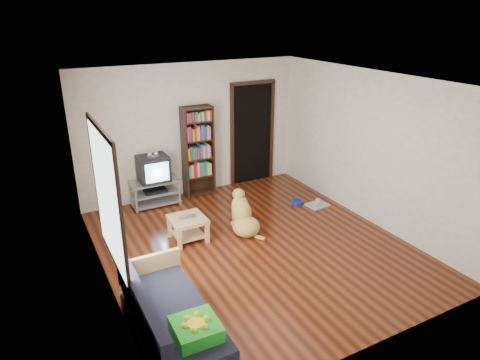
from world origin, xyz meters
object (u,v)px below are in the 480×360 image
grey_rag (318,205)px  bookshelf (198,147)px  crt_tv (153,168)px  tv_stand (155,192)px  dog_bowl (297,202)px  coffee_table (188,224)px  green_cushion (196,329)px  dog (243,217)px  laptop (188,218)px  sofa (170,322)px

grey_rag → bookshelf: size_ratio=0.22×
crt_tv → tv_stand: bearing=-90.0°
dog_bowl → crt_tv: (-2.42, 1.28, 0.70)m
coffee_table → green_cushion: bearing=-109.5°
tv_stand → dog: bearing=-60.1°
laptop → grey_rag: 2.70m
tv_stand → coffee_table: (0.05, -1.57, 0.01)m
green_cushion → dog: bearing=54.2°
sofa → coffee_table: size_ratio=3.27×
grey_rag → tv_stand: tv_stand is taller
grey_rag → sofa: (-3.70, -2.12, 0.25)m
dog_bowl → grey_rag: 0.39m
laptop → coffee_table: size_ratio=0.52×
laptop → bookshelf: bookshelf is taller
dog → tv_stand: bearing=119.9°
crt_tv → dog: 2.06m
grey_rag → laptop: bearing=-178.1°
crt_tv → dog: (0.99, -1.74, -0.48)m
sofa → dog: 2.74m
dog_bowl → grey_rag: dog_bowl is taller
grey_rag → sofa: size_ratio=0.22×
green_cushion → dog_bowl: 4.37m
green_cushion → dog_bowl: size_ratio=2.08×
bookshelf → sofa: size_ratio=1.00×
tv_stand → sofa: size_ratio=0.50×
laptop → coffee_table: 0.13m
dog_bowl → sofa: sofa is taller
green_cushion → bookshelf: size_ratio=0.25×
dog_bowl → tv_stand: (-2.42, 1.26, 0.23)m
laptop → bookshelf: size_ratio=0.16×
coffee_table → grey_rag: bearing=1.3°
crt_tv → dog_bowl: bearing=-27.8°
laptop → tv_stand: bearing=100.5°
crt_tv → sofa: crt_tv is taller
crt_tv → grey_rag: bearing=-29.3°
laptop → coffee_table: bearing=98.6°
dog → bookshelf: bearing=91.2°
crt_tv → bookshelf: size_ratio=0.32×
green_cushion → dog_bowl: (3.27, 2.86, -0.46)m
grey_rag → bookshelf: 2.58m
laptop → dog_bowl: bearing=16.7°
grey_rag → dog: (-1.74, -0.21, 0.25)m
dog_bowl → coffee_table: bearing=-172.6°
tv_stand → dog: dog is taller
grey_rag → crt_tv: crt_tv is taller
dog → crt_tv: bearing=119.6°
crt_tv → green_cushion: bearing=-101.6°
bookshelf → dog: 1.96m
coffee_table → bookshelf: bearing=61.6°
laptop → tv_stand: (-0.05, 1.60, -0.14)m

